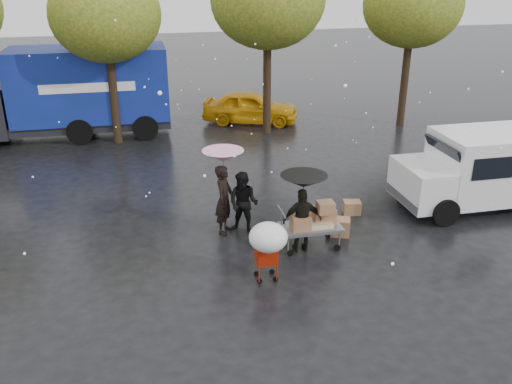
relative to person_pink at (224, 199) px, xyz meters
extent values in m
plane|color=black|center=(0.66, -1.57, -0.92)|extent=(90.00, 90.00, 0.00)
imported|color=black|center=(0.00, 0.00, 0.00)|extent=(0.70, 0.80, 1.85)
imported|color=black|center=(0.48, -0.17, -0.09)|extent=(1.03, 0.97, 1.68)
imported|color=black|center=(1.68, -1.40, -0.11)|extent=(0.98, 0.46, 1.63)
cylinder|color=#4C4C4C|center=(0.00, 0.00, 0.13)|extent=(0.02, 0.02, 2.10)
cone|color=pink|center=(0.00, 0.00, 1.18)|extent=(1.05, 1.05, 0.30)
sphere|color=#4C4C4C|center=(0.00, 0.00, 1.21)|extent=(0.06, 0.06, 0.06)
cylinder|color=#4C4C4C|center=(1.68, -1.40, -0.01)|extent=(0.02, 0.02, 1.83)
cone|color=black|center=(1.68, -1.40, 0.91)|extent=(1.12, 1.12, 0.30)
sphere|color=#4C4C4C|center=(1.68, -1.40, 0.94)|extent=(0.06, 0.06, 0.06)
cube|color=slate|center=(1.93, -1.30, -0.37)|extent=(1.50, 0.80, 0.08)
cylinder|color=slate|center=(1.18, -1.30, -0.12)|extent=(0.04, 0.04, 0.60)
cube|color=brown|center=(2.28, -1.20, -0.13)|extent=(0.55, 0.45, 0.40)
cube|color=brown|center=(1.63, -1.40, -0.16)|extent=(0.45, 0.40, 0.35)
cube|color=brown|center=(2.23, -1.45, 0.21)|extent=(0.40, 0.35, 0.28)
cube|color=tan|center=(1.98, -1.30, -0.27)|extent=(0.90, 0.55, 0.12)
cylinder|color=black|center=(1.33, -1.62, -0.84)|extent=(0.16, 0.05, 0.16)
cylinder|color=black|center=(1.33, -0.98, -0.84)|extent=(0.16, 0.05, 0.16)
cylinder|color=black|center=(2.53, -1.62, -0.84)|extent=(0.16, 0.05, 0.16)
cylinder|color=black|center=(2.53, -0.98, -0.84)|extent=(0.16, 0.05, 0.16)
cube|color=#9E1D09|center=(0.52, -2.49, -0.27)|extent=(0.47, 0.41, 0.45)
cylinder|color=#9E1D09|center=(0.52, -2.68, 0.10)|extent=(0.42, 0.02, 0.02)
cylinder|color=#4C4C4C|center=(0.52, -2.68, 0.03)|extent=(0.02, 0.02, 0.60)
ellipsoid|color=white|center=(0.52, -2.68, 0.23)|extent=(0.84, 0.84, 0.63)
cylinder|color=black|center=(0.34, -2.65, -0.86)|extent=(0.12, 0.04, 0.12)
cylinder|color=black|center=(0.34, -2.33, -0.86)|extent=(0.12, 0.04, 0.12)
cylinder|color=black|center=(0.70, -2.65, -0.86)|extent=(0.12, 0.04, 0.12)
cylinder|color=black|center=(0.70, -2.33, -0.86)|extent=(0.12, 0.04, 0.12)
cube|color=white|center=(8.03, 0.06, 0.33)|extent=(3.80, 2.00, 1.90)
cube|color=white|center=(5.63, 0.06, -0.07)|extent=(1.20, 1.95, 1.10)
cube|color=black|center=(6.18, 0.06, 0.78)|extent=(0.37, 1.70, 0.67)
cube|color=slate|center=(5.08, 0.06, -0.47)|extent=(0.12, 1.90, 0.25)
cylinder|color=black|center=(5.83, -0.89, -0.54)|extent=(0.76, 0.28, 0.76)
cylinder|color=black|center=(5.83, 1.01, -0.54)|extent=(0.76, 0.28, 0.76)
cylinder|color=black|center=(9.13, 1.01, -0.54)|extent=(0.76, 0.28, 0.76)
cube|color=navy|center=(-3.76, 9.69, 1.18)|extent=(6.00, 2.50, 2.80)
cube|color=black|center=(-4.76, 9.69, -0.37)|extent=(8.00, 2.30, 0.35)
cube|color=white|center=(-3.76, 8.43, 1.28)|extent=(3.50, 0.03, 0.35)
cylinder|color=black|center=(-1.76, 8.54, -0.42)|extent=(1.00, 0.30, 1.00)
cylinder|color=black|center=(-1.76, 10.84, -0.42)|extent=(1.00, 0.30, 1.00)
cube|color=brown|center=(2.89, -0.83, -0.70)|extent=(0.61, 0.55, 0.45)
cube|color=brown|center=(3.68, 0.31, -0.74)|extent=(0.54, 0.46, 0.37)
imported|color=orange|center=(2.82, 10.06, -0.22)|extent=(4.44, 2.93, 1.40)
cylinder|color=black|center=(-2.84, 8.43, 1.32)|extent=(0.32, 0.32, 4.48)
ellipsoid|color=#314F16|center=(-2.84, 8.43, 3.88)|extent=(4.00, 4.00, 3.40)
cylinder|color=black|center=(3.16, 8.43, 1.53)|extent=(0.32, 0.32, 4.90)
cylinder|color=black|center=(9.16, 8.43, 1.39)|extent=(0.32, 0.32, 4.62)
ellipsoid|color=#314F16|center=(9.16, 8.43, 4.03)|extent=(4.00, 4.00, 3.40)
camera|label=1|loc=(-1.95, -12.62, 5.65)|focal=38.00mm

